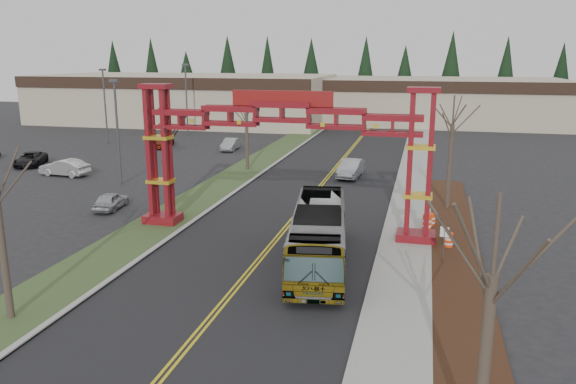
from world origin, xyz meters
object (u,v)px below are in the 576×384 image
(light_pole_far, at_px, (186,94))
(barrel_north, at_px, (431,220))
(barrel_mid, at_px, (427,223))
(parked_car_near_b, at_px, (65,168))
(retail_building_east, at_px, (438,101))
(bare_tree_median_mid, at_px, (167,140))
(bare_tree_right_far, at_px, (453,125))
(bare_tree_right_near, at_px, (493,277))
(parked_car_near_c, at_px, (30,159))
(bare_tree_median_far, at_px, (246,114))
(retail_building_west, at_px, (186,98))
(parked_car_far_a, at_px, (231,144))
(transit_bus, at_px, (319,235))
(silver_sedan, at_px, (351,168))
(light_pole_near, at_px, (117,125))
(barrel_south, at_px, (449,241))
(parked_car_near_a, at_px, (111,201))
(street_sign, at_px, (444,237))
(gateway_arch, at_px, (282,135))
(parked_car_mid_a, at_px, (163,141))

(light_pole_far, relative_size, barrel_north, 10.75)
(barrel_mid, bearing_deg, parked_car_near_b, 163.95)
(retail_building_east, height_order, bare_tree_median_mid, bare_tree_median_mid)
(bare_tree_right_far, bearing_deg, bare_tree_right_near, -90.00)
(parked_car_near_c, relative_size, barrel_north, 5.44)
(parked_car_near_b, bearing_deg, bare_tree_median_far, 119.03)
(retail_building_west, xyz_separation_m, bare_tree_right_far, (40.00, -45.93, 2.20))
(parked_car_near_c, bearing_deg, barrel_north, -36.87)
(parked_car_far_a, distance_m, barrel_north, 33.46)
(transit_bus, bearing_deg, retail_building_west, 110.96)
(parked_car_near_c, height_order, barrel_mid, parked_car_near_c)
(parked_car_near_c, height_order, barrel_north, parked_car_near_c)
(silver_sedan, height_order, light_pole_far, light_pole_far)
(parked_car_far_a, xyz_separation_m, light_pole_far, (-9.91, 10.63, 4.83))
(light_pole_near, relative_size, barrel_south, 9.33)
(parked_car_near_c, bearing_deg, bare_tree_median_far, -12.00)
(parked_car_near_a, height_order, parked_car_near_c, parked_car_near_c)
(silver_sedan, distance_m, street_sign, 21.57)
(parked_car_far_a, xyz_separation_m, bare_tree_median_far, (5.36, -10.43, 4.64))
(silver_sedan, bearing_deg, gateway_arch, -91.60)
(parked_car_far_a, bearing_deg, bare_tree_right_near, -67.48)
(parked_car_near_c, xyz_separation_m, light_pole_far, (6.13, 24.13, 4.83))
(parked_car_far_a, bearing_deg, parked_car_near_c, -144.08)
(parked_car_mid_a, xyz_separation_m, light_pole_far, (-1.35, 10.36, 4.81))
(retail_building_west, distance_m, light_pole_near, 46.52)
(bare_tree_median_mid, bearing_deg, bare_tree_right_near, -47.09)
(parked_car_far_a, bearing_deg, bare_tree_median_far, -66.99)
(parked_car_mid_a, bearing_deg, bare_tree_median_mid, -75.51)
(parked_car_far_a, bearing_deg, barrel_mid, -53.97)
(parked_car_far_a, relative_size, bare_tree_median_far, 0.55)
(parked_car_near_a, bearing_deg, bare_tree_median_mid, 161.74)
(bare_tree_median_mid, distance_m, barrel_north, 17.69)
(light_pole_far, bearing_deg, barrel_mid, -48.97)
(transit_bus, height_order, parked_car_far_a, transit_bus)
(transit_bus, xyz_separation_m, parked_car_near_c, (-32.55, 19.62, -0.90))
(bare_tree_right_far, bearing_deg, gateway_arch, -141.23)
(bare_tree_right_near, bearing_deg, bare_tree_median_mid, 132.91)
(gateway_arch, bearing_deg, barrel_mid, 14.94)
(retail_building_west, relative_size, bare_tree_median_mid, 6.25)
(bare_tree_median_far, relative_size, barrel_mid, 7.07)
(gateway_arch, bearing_deg, light_pole_near, 150.05)
(light_pole_near, bearing_deg, light_pole_far, 103.04)
(barrel_south, bearing_deg, barrel_mid, 111.41)
(gateway_arch, height_order, parked_car_mid_a, gateway_arch)
(parked_car_far_a, distance_m, bare_tree_right_near, 52.22)
(barrel_north, bearing_deg, street_sign, -85.01)
(silver_sedan, height_order, street_sign, street_sign)
(gateway_arch, bearing_deg, bare_tree_right_far, 38.77)
(silver_sedan, relative_size, barrel_south, 5.12)
(silver_sedan, bearing_deg, barrel_mid, -60.66)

